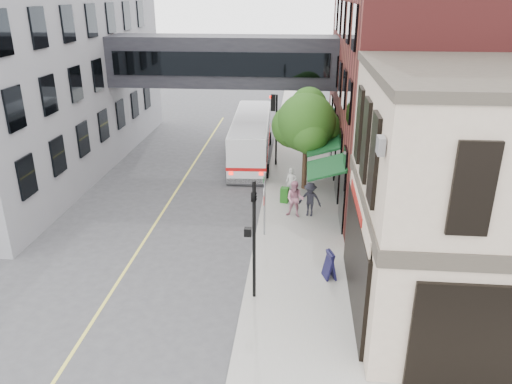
% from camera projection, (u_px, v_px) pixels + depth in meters
% --- Properties ---
extents(ground, '(120.00, 120.00, 0.00)m').
position_uv_depth(ground, '(237.00, 333.00, 16.50)').
color(ground, '#38383A').
rests_on(ground, ground).
extents(sidewalk_main, '(4.00, 60.00, 0.15)m').
position_uv_depth(sidewalk_main, '(300.00, 183.00, 29.23)').
color(sidewalk_main, gray).
rests_on(sidewalk_main, ground).
extents(brick_building, '(13.76, 18.00, 14.00)m').
position_uv_depth(brick_building, '(453.00, 62.00, 26.91)').
color(brick_building, '#5A1D1C').
rests_on(brick_building, ground).
extents(skyway_bridge, '(14.00, 3.18, 3.00)m').
position_uv_depth(skyway_bridge, '(224.00, 61.00, 30.94)').
color(skyway_bridge, black).
rests_on(skyway_bridge, ground).
extents(traffic_signal_near, '(0.44, 0.22, 4.60)m').
position_uv_depth(traffic_signal_near, '(253.00, 226.00, 17.20)').
color(traffic_signal_near, black).
rests_on(traffic_signal_near, sidewalk_main).
extents(traffic_signal_far, '(0.53, 0.28, 4.50)m').
position_uv_depth(traffic_signal_far, '(274.00, 116.00, 30.93)').
color(traffic_signal_far, black).
rests_on(traffic_signal_far, sidewalk_main).
extents(street_sign_pole, '(0.08, 0.75, 3.00)m').
position_uv_depth(street_sign_pole, '(264.00, 199.00, 22.21)').
color(street_sign_pole, gray).
rests_on(street_sign_pole, sidewalk_main).
extents(street_tree, '(3.80, 3.20, 5.60)m').
position_uv_depth(street_tree, '(306.00, 122.00, 27.06)').
color(street_tree, '#382619').
rests_on(street_tree, sidewalk_main).
extents(lane_marking, '(0.12, 40.00, 0.01)m').
position_uv_depth(lane_marking, '(166.00, 207.00, 26.15)').
color(lane_marking, '#D8CC4C').
rests_on(lane_marking, ground).
extents(bus, '(2.89, 10.60, 2.83)m').
position_uv_depth(bus, '(251.00, 136.00, 33.12)').
color(bus, silver).
rests_on(bus, ground).
extents(pedestrian_a, '(0.64, 0.47, 1.62)m').
position_uv_depth(pedestrian_a, '(291.00, 183.00, 26.80)').
color(pedestrian_a, silver).
rests_on(pedestrian_a, sidewalk_main).
extents(pedestrian_b, '(1.02, 0.86, 1.84)m').
position_uv_depth(pedestrian_b, '(295.00, 199.00, 24.38)').
color(pedestrian_b, '#C57F96').
rests_on(pedestrian_b, sidewalk_main).
extents(pedestrian_c, '(1.23, 0.86, 1.73)m').
position_uv_depth(pedestrian_c, '(310.00, 199.00, 24.49)').
color(pedestrian_c, black).
rests_on(pedestrian_c, sidewalk_main).
extents(newspaper_box, '(0.48, 0.44, 0.82)m').
position_uv_depth(newspaper_box, '(285.00, 195.00, 26.23)').
color(newspaper_box, '#1B5B14').
rests_on(newspaper_box, sidewalk_main).
extents(sandwich_board, '(0.57, 0.71, 1.11)m').
position_uv_depth(sandwich_board, '(330.00, 265.00, 19.23)').
color(sandwich_board, black).
rests_on(sandwich_board, sidewalk_main).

